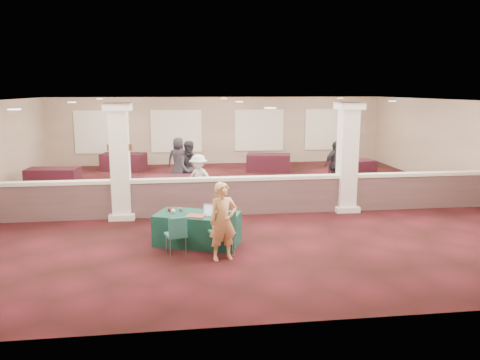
{
  "coord_description": "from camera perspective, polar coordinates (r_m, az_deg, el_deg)",
  "views": [
    {
      "loc": [
        -1.87,
        -14.54,
        3.57
      ],
      "look_at": [
        -0.24,
        -2.0,
        1.1
      ],
      "focal_mm": 35.0,
      "sensor_mm": 36.0,
      "label": 1
    }
  ],
  "objects": [
    {
      "name": "laptop_base",
      "position": [
        10.75,
        -3.8,
        -4.25
      ],
      "size": [
        0.39,
        0.33,
        0.02
      ],
      "primitive_type": "cube",
      "rotation": [
        0.0,
        0.0,
        -0.36
      ],
      "color": "silver",
      "rests_on": "near_table"
    },
    {
      "name": "sconce_right",
      "position": [
        13.21,
        -13.27,
        3.91
      ],
      "size": [
        0.12,
        0.12,
        0.18
      ],
      "color": "brown",
      "rests_on": "column_left"
    },
    {
      "name": "ground",
      "position": [
        15.09,
        -0.09,
        -2.66
      ],
      "size": [
        16.0,
        16.0,
        0.0
      ],
      "primitive_type": "plane",
      "color": "#3F0F16",
      "rests_on": "ground"
    },
    {
      "name": "column_left",
      "position": [
        13.29,
        -14.4,
        2.31
      ],
      "size": [
        0.72,
        0.72,
        3.2
      ],
      "color": "silver",
      "rests_on": "ground"
    },
    {
      "name": "wall_right",
      "position": [
        17.69,
        26.62,
        3.46
      ],
      "size": [
        0.04,
        16.0,
        3.2
      ],
      "primitive_type": "cube",
      "color": "#84735B",
      "rests_on": "ground"
    },
    {
      "name": "woman",
      "position": [
        9.86,
        -2.09,
        -5.07
      ],
      "size": [
        0.69,
        0.54,
        1.67
      ],
      "primitive_type": "imported",
      "rotation": [
        0.0,
        0.0,
        0.26
      ],
      "color": "#E3A362",
      "rests_on": "ground"
    },
    {
      "name": "yarn_red",
      "position": [
        11.16,
        -8.58,
        -3.57
      ],
      "size": [
        0.1,
        0.1,
        0.1
      ],
      "primitive_type": "sphere",
      "color": "maroon",
      "rests_on": "near_table"
    },
    {
      "name": "sconce_left",
      "position": [
        13.28,
        -15.68,
        3.83
      ],
      "size": [
        0.12,
        0.12,
        0.18
      ],
      "color": "brown",
      "rests_on": "column_left"
    },
    {
      "name": "conf_chair_main",
      "position": [
        10.17,
        -2.08,
        -5.98
      ],
      "size": [
        0.61,
        0.61,
        1.01
      ],
      "rotation": [
        0.0,
        0.0,
        0.25
      ],
      "color": "#216259",
      "rests_on": "ground"
    },
    {
      "name": "attendee_d",
      "position": [
        18.24,
        -7.49,
        2.44
      ],
      "size": [
        0.93,
        0.6,
        1.75
      ],
      "primitive_type": "imported",
      "rotation": [
        0.0,
        0.0,
        2.98
      ],
      "color": "black",
      "rests_on": "ground"
    },
    {
      "name": "far_table_front_left",
      "position": [
        18.43,
        -21.85,
        0.21
      ],
      "size": [
        1.87,
        1.05,
        0.73
      ],
      "primitive_type": "cube",
      "rotation": [
        0.0,
        0.0,
        -0.09
      ],
      "color": "black",
      "rests_on": "ground"
    },
    {
      "name": "scissors",
      "position": [
        10.45,
        -2.33,
        -4.72
      ],
      "size": [
        0.12,
        0.07,
        0.01
      ],
      "primitive_type": "cube",
      "rotation": [
        0.0,
        0.0,
        -0.36
      ],
      "color": "red",
      "rests_on": "near_table"
    },
    {
      "name": "yarn_grey",
      "position": [
        11.14,
        -7.25,
        -3.55
      ],
      "size": [
        0.1,
        0.1,
        0.1
      ],
      "primitive_type": "sphere",
      "color": "#45454A",
      "rests_on": "near_table"
    },
    {
      "name": "far_table_back_left",
      "position": [
        21.43,
        -13.99,
        2.15
      ],
      "size": [
        2.06,
        1.36,
        0.77
      ],
      "primitive_type": "cube",
      "rotation": [
        0.0,
        0.0,
        -0.23
      ],
      "color": "black",
      "rests_on": "ground"
    },
    {
      "name": "attendee_c",
      "position": [
        17.36,
        11.47,
        1.84
      ],
      "size": [
        1.12,
        0.91,
        1.73
      ],
      "primitive_type": "imported",
      "rotation": [
        0.0,
        0.0,
        0.5
      ],
      "color": "black",
      "rests_on": "ground"
    },
    {
      "name": "far_table_back_center",
      "position": [
        20.62,
        3.49,
        2.11
      ],
      "size": [
        2.05,
        1.35,
        0.77
      ],
      "primitive_type": "cube",
      "rotation": [
        0.0,
        0.0,
        -0.23
      ],
      "color": "black",
      "rests_on": "ground"
    },
    {
      "name": "far_table_front_right",
      "position": [
        16.59,
        16.48,
        -0.63
      ],
      "size": [
        1.86,
        1.19,
        0.7
      ],
      "primitive_type": "cube",
      "rotation": [
        0.0,
        0.0,
        0.2
      ],
      "color": "black",
      "rests_on": "ground"
    },
    {
      "name": "attendee_a",
      "position": [
        15.97,
        -6.05,
        1.44
      ],
      "size": [
        0.95,
        0.61,
        1.85
      ],
      "primitive_type": "imported",
      "rotation": [
        0.0,
        0.0,
        0.13
      ],
      "color": "black",
      "rests_on": "ground"
    },
    {
      "name": "ceiling",
      "position": [
        14.67,
        -0.1,
        9.58
      ],
      "size": [
        16.0,
        16.0,
        0.02
      ],
      "primitive_type": "cube",
      "color": "white",
      "rests_on": "wall_back"
    },
    {
      "name": "near_table",
      "position": [
        10.99,
        -5.2,
        -5.96
      ],
      "size": [
        2.12,
        1.56,
        0.73
      ],
      "primitive_type": "cube",
      "rotation": [
        0.0,
        0.0,
        -0.36
      ],
      "color": "#113E31",
      "rests_on": "ground"
    },
    {
      "name": "far_table_front_center",
      "position": [
        15.18,
        -7.75,
        -1.1
      ],
      "size": [
        2.04,
        1.06,
        0.81
      ],
      "primitive_type": "cube",
      "rotation": [
        0.0,
        0.0,
        0.03
      ],
      "color": "black",
      "rests_on": "ground"
    },
    {
      "name": "conf_chair_side",
      "position": [
        10.36,
        -7.74,
        -6.3
      ],
      "size": [
        0.52,
        0.53,
        0.85
      ],
      "rotation": [
        0.0,
        0.0,
        0.27
      ],
      "color": "#216259",
      "rests_on": "ground"
    },
    {
      "name": "wall_back",
      "position": [
        22.71,
        -2.68,
        6.04
      ],
      "size": [
        16.0,
        0.04,
        3.2
      ],
      "primitive_type": "cube",
      "color": "#84735B",
      "rests_on": "ground"
    },
    {
      "name": "yarn_cream",
      "position": [
        10.97,
        -8.14,
        -3.78
      ],
      "size": [
        0.11,
        0.11,
        0.11
      ],
      "primitive_type": "sphere",
      "color": "beige",
      "rests_on": "near_table"
    },
    {
      "name": "partition_wall",
      "position": [
        13.51,
        0.72,
        -1.81
      ],
      "size": [
        15.6,
        0.28,
        1.1
      ],
      "color": "#4F3636",
      "rests_on": "ground"
    },
    {
      "name": "far_table_back_right",
      "position": [
        19.74,
        13.56,
        1.34
      ],
      "size": [
        1.82,
        1.04,
        0.71
      ],
      "primitive_type": "cube",
      "rotation": [
        0.0,
        0.0,
        0.1
      ],
      "color": "black",
      "rests_on": "ground"
    },
    {
      "name": "screen_glow",
      "position": [
        10.83,
        -3.64,
        -3.57
      ],
      "size": [
        0.28,
        0.11,
        0.19
      ],
      "primitive_type": "cube",
      "rotation": [
        0.0,
        0.0,
        -0.36
      ],
      "color": "silver",
      "rests_on": "near_table"
    },
    {
      "name": "wall_front",
      "position": [
        7.08,
        8.21,
        -5.23
      ],
      "size": [
        16.0,
        0.04,
        3.2
      ],
      "primitive_type": "cube",
      "color": "#84735B",
      "rests_on": "ground"
    },
    {
      "name": "laptop_screen",
      "position": [
        10.83,
        -3.63,
        -3.49
      ],
      "size": [
        0.31,
        0.13,
        0.22
      ],
      "primitive_type": "cube",
      "rotation": [
        0.0,
        0.0,
        -0.36
      ],
      "color": "silver",
      "rests_on": "near_table"
    },
    {
      "name": "knitting",
      "position": [
        10.64,
        -5.41,
        -4.41
      ],
      "size": [
        0.48,
        0.42,
        0.03
      ],
      "primitive_type": "cube",
      "rotation": [
        0.0,
        0.0,
        -0.36
      ],
      "color": "#CB4220",
      "rests_on": "near_table"
    },
    {
      "name": "attendee_b",
      "position": [
        14.82,
        -5.07,
        0.12
      ],
      "size": [
        1.08,
        0.94,
        1.56
      ],
      "primitive_type": "imported",
      "rotation": [
        0.0,
        0.0,
        -0.6
      ],
      "color": "beige",
      "rests_on": "ground"
    },
    {
      "name": "column_right",
      "position": [
        14.06,
        12.94,
        2.84
      ],
      "size": [
        0.72,
        0.72,
        3.2
      ],
      "color": "silver",
      "rests_on": "ground"
    }
  ]
}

